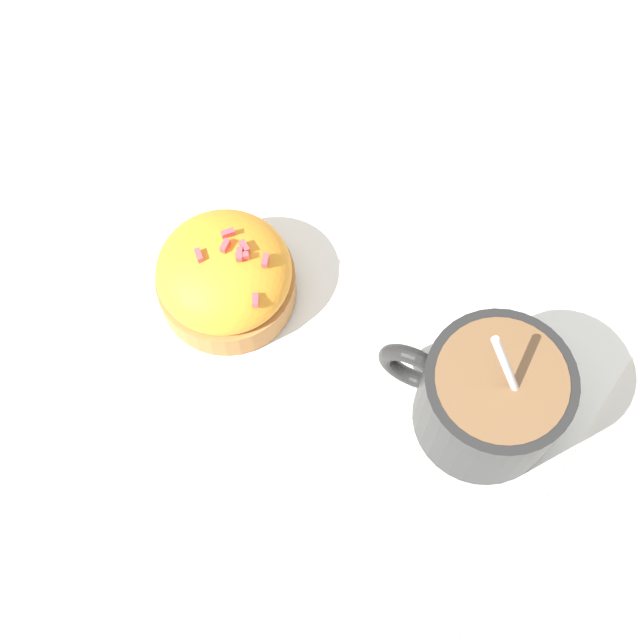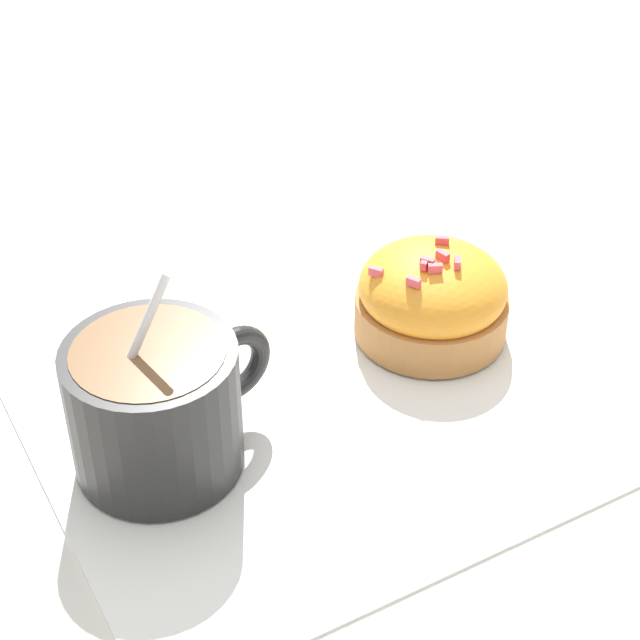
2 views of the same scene
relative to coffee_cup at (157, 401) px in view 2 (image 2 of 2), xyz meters
name	(u,v)px [view 2 (image 2 of 2)]	position (x,y,z in m)	size (l,w,h in m)	color
ground_plane	(305,394)	(-0.08, -0.01, -0.04)	(3.00, 3.00, 0.00)	silver
paper_napkin	(305,392)	(-0.08, -0.01, -0.04)	(0.28, 0.27, 0.00)	white
coffee_cup	(157,401)	(0.00, 0.00, 0.00)	(0.10, 0.08, 0.10)	black
frosted_pastry	(432,297)	(-0.16, -0.01, -0.01)	(0.08, 0.08, 0.05)	#B2753D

